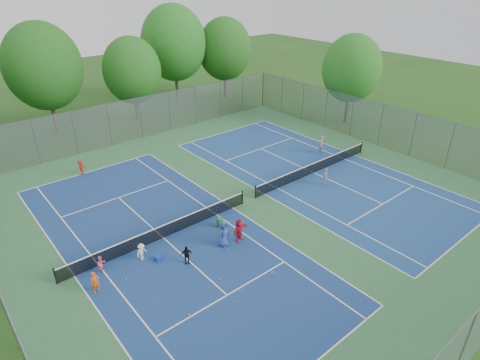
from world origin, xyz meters
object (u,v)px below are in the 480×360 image
at_px(ball_hopper, 220,223).
at_px(instructor, 321,144).
at_px(net_right, 314,168).
at_px(ball_crate, 158,258).
at_px(net_left, 163,232).

relative_size(ball_hopper, instructor, 0.36).
height_order(net_right, ball_hopper, net_right).
height_order(net_right, ball_crate, net_right).
bearing_deg(instructor, net_left, -4.72).
bearing_deg(ball_crate, net_left, 52.26).
xyz_separation_m(ball_crate, instructor, (18.79, 3.98, 0.69)).
bearing_deg(net_left, ball_crate, -127.74).
xyz_separation_m(net_left, ball_hopper, (3.45, -1.25, -0.15)).
relative_size(ball_crate, ball_hopper, 0.56).
bearing_deg(ball_hopper, instructor, 14.19).
bearing_deg(net_right, net_left, 180.00).
distance_m(ball_crate, ball_hopper, 4.78).
relative_size(net_left, net_right, 1.00).
xyz_separation_m(net_left, instructor, (17.49, 2.30, 0.38)).
bearing_deg(ball_crate, net_right, 6.27).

